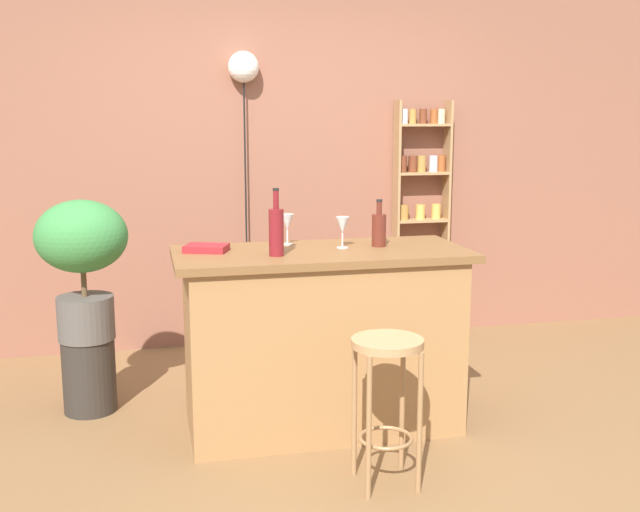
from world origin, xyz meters
name	(u,v)px	position (x,y,z in m)	size (l,w,h in m)	color
ground	(335,449)	(0.00, 0.00, 0.00)	(12.00, 12.00, 0.00)	brown
back_wall	(268,149)	(0.00, 1.95, 1.40)	(6.40, 0.10, 2.80)	#8C5642
kitchen_counter	(322,339)	(0.00, 0.30, 0.48)	(1.51, 0.67, 0.95)	#9E7042
bar_stool	(387,378)	(0.13, -0.40, 0.50)	(0.32, 0.32, 0.68)	#997047
spice_shelf	(421,212)	(1.11, 1.81, 0.93)	(0.41, 0.13, 1.74)	#A87F51
plant_stool	(89,375)	(-1.21, 0.80, 0.21)	(0.29, 0.29, 0.42)	#2D2823
potted_plant	(82,254)	(-1.21, 0.80, 0.90)	(0.49, 0.44, 0.77)	#514C47
bottle_spirits_clear	(379,229)	(0.32, 0.35, 1.05)	(0.08, 0.08, 0.25)	#5B2319
bottle_sauce_amber	(276,230)	(-0.25, 0.20, 1.08)	(0.07, 0.07, 0.33)	maroon
wine_glass_left	(343,226)	(0.12, 0.34, 1.07)	(0.07, 0.07, 0.16)	silver
wine_glass_center	(287,223)	(-0.14, 0.51, 1.07)	(0.07, 0.07, 0.16)	silver
cookbook	(206,248)	(-0.58, 0.39, 0.97)	(0.21, 0.15, 0.04)	maroon
pendant_globe_light	(244,71)	(-0.18, 1.84, 1.93)	(0.21, 0.21, 2.06)	black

